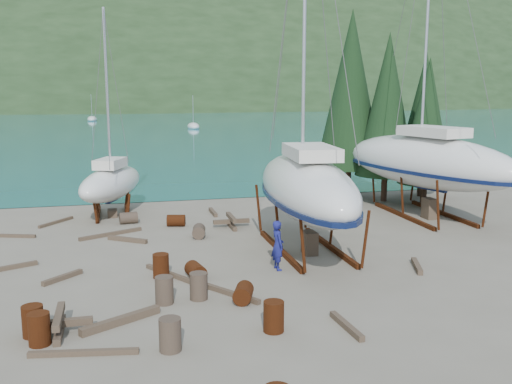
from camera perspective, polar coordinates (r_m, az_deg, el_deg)
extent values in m
plane|color=#676051|center=(20.56, -4.23, -8.79)|extent=(600.00, 600.00, 0.00)
plane|color=#19607D|center=(334.26, -13.44, 8.77)|extent=(700.00, 700.00, 0.00)
ellipsoid|color=#1E3118|center=(339.26, -13.45, 8.79)|extent=(800.00, 360.00, 110.00)
cube|color=beige|center=(209.91, -18.62, 8.39)|extent=(6.00, 5.00, 4.00)
cube|color=#A54C2D|center=(209.86, -18.67, 9.15)|extent=(6.60, 5.60, 1.60)
cube|color=beige|center=(211.85, -4.87, 8.89)|extent=(6.00, 5.00, 4.00)
cube|color=#A54C2D|center=(211.80, -4.88, 9.65)|extent=(6.60, 5.60, 1.60)
cylinder|color=black|center=(35.39, 12.69, 0.38)|extent=(0.36, 0.36, 1.60)
cone|color=black|center=(34.91, 13.01, 8.50)|extent=(3.60, 3.60, 8.40)
cylinder|color=black|center=(34.39, 16.40, -0.27)|extent=(0.36, 0.36, 1.36)
cone|color=black|center=(33.91, 16.76, 6.81)|extent=(3.06, 3.06, 7.14)
cylinder|color=black|center=(36.54, 9.20, 1.00)|extent=(0.36, 0.36, 1.84)
cone|color=black|center=(36.08, 9.46, 10.05)|extent=(4.14, 4.14, 9.66)
cylinder|color=black|center=(37.68, 16.10, 0.70)|extent=(0.36, 0.36, 1.44)
cone|color=black|center=(37.24, 16.44, 7.54)|extent=(3.24, 3.24, 7.56)
ellipsoid|color=silver|center=(100.25, -6.29, 6.53)|extent=(2.00, 5.00, 1.40)
cylinder|color=silver|center=(100.11, -6.32, 8.16)|extent=(0.08, 0.08, 5.00)
ellipsoid|color=silver|center=(129.42, -16.07, 7.01)|extent=(2.00, 5.00, 1.40)
cylinder|color=silver|center=(129.32, -16.13, 8.27)|extent=(0.08, 0.08, 5.00)
ellipsoid|color=silver|center=(23.63, 5.04, 0.49)|extent=(4.10, 11.07, 2.53)
cube|color=#0C163C|center=(23.28, 5.44, -1.71)|extent=(0.42, 1.96, 1.00)
cube|color=silver|center=(22.92, 5.54, 4.00)|extent=(2.02, 3.39, 0.50)
cube|color=#51230E|center=(23.89, 2.42, -5.80)|extent=(0.18, 5.96, 0.20)
cube|color=#51230E|center=(24.58, 7.40, -5.41)|extent=(0.18, 5.96, 0.20)
cube|color=brown|center=(23.62, 5.38, -5.08)|extent=(0.50, 0.80, 0.94)
ellipsoid|color=silver|center=(31.35, 16.62, 2.94)|extent=(6.30, 12.07, 2.74)
cube|color=#0C163C|center=(30.98, 17.07, 1.12)|extent=(0.79, 2.08, 1.00)
cube|color=silver|center=(30.70, 17.31, 5.80)|extent=(2.70, 3.84, 0.50)
cube|color=#51230E|center=(31.25, 14.48, -2.29)|extent=(0.18, 6.37, 0.20)
cube|color=#51230E|center=(32.42, 18.16, -2.03)|extent=(0.18, 6.37, 0.20)
cube|color=brown|center=(31.24, 16.93, -1.58)|extent=(0.50, 0.80, 1.08)
ellipsoid|color=silver|center=(31.41, -14.29, 0.84)|extent=(4.43, 7.09, 1.74)
cube|color=#0C163C|center=(31.15, -14.25, -0.02)|extent=(0.67, 1.23, 1.00)
cube|color=silver|center=(30.92, -14.38, 2.79)|extent=(1.82, 2.32, 0.50)
cylinder|color=silver|center=(31.36, -14.69, 10.06)|extent=(0.14, 0.14, 8.13)
cube|color=#51230E|center=(31.73, -15.50, -2.15)|extent=(0.18, 3.73, 0.20)
cube|color=#51230E|center=(31.71, -12.81, -2.03)|extent=(0.18, 3.73, 0.20)
cube|color=brown|center=(31.36, -14.16, -2.07)|extent=(0.50, 0.80, 0.37)
imported|color=navy|center=(21.42, 2.19, -5.34)|extent=(0.50, 0.72, 1.88)
cylinder|color=#51230E|center=(28.54, -7.99, -2.84)|extent=(0.99, 0.76, 0.58)
cylinder|color=#2D2823|center=(18.69, -5.76, -9.35)|extent=(0.58, 0.58, 0.88)
cylinder|color=#51230E|center=(20.66, -6.04, -7.87)|extent=(0.74, 0.98, 0.58)
cylinder|color=#51230E|center=(16.28, 1.78, -12.34)|extent=(0.58, 0.58, 0.88)
cylinder|color=#2D2823|center=(29.52, -12.63, -2.55)|extent=(0.94, 0.68, 0.58)
cylinder|color=#51230E|center=(17.10, -21.42, -11.93)|extent=(0.58, 0.58, 0.88)
cylinder|color=#2D2823|center=(26.27, -5.74, -3.93)|extent=(0.73, 0.97, 0.58)
cylinder|color=#51230E|center=(18.44, -1.28, -10.08)|extent=(0.85, 1.03, 0.58)
cylinder|color=#51230E|center=(16.52, -20.86, -12.68)|extent=(0.58, 0.58, 0.88)
cylinder|color=#51230E|center=(20.92, -9.49, -7.30)|extent=(0.58, 0.58, 0.88)
cylinder|color=#2D2823|center=(18.48, -9.15, -9.67)|extent=(0.58, 0.58, 0.88)
cylinder|color=#2D2823|center=(15.33, -8.58, -13.92)|extent=(0.58, 0.58, 0.88)
cube|color=brown|center=(30.61, -19.36, -2.86)|extent=(1.55, 1.96, 0.14)
cube|color=brown|center=(22.60, 15.79, -7.13)|extent=(0.78, 1.66, 0.19)
cube|color=brown|center=(15.70, -16.85, -15.13)|extent=(2.77, 0.60, 0.15)
cube|color=brown|center=(21.65, -18.78, -8.09)|extent=(1.33, 1.32, 0.17)
cube|color=brown|center=(19.11, -2.80, -10.01)|extent=(1.71, 2.32, 0.16)
cube|color=brown|center=(31.17, -4.32, -2.03)|extent=(0.21, 1.78, 0.19)
cube|color=brown|center=(16.77, 9.04, -13.08)|extent=(0.29, 1.90, 0.17)
cube|color=brown|center=(26.13, -12.74, -4.66)|extent=(1.73, 1.32, 0.19)
cube|color=brown|center=(27.35, -14.30, -4.08)|extent=(2.85, 1.54, 0.16)
cube|color=brown|center=(21.17, -8.64, -8.09)|extent=(1.57, 2.40, 0.15)
cube|color=brown|center=(28.73, -24.10, -4.00)|extent=(3.11, 1.16, 0.15)
cube|color=brown|center=(17.30, -13.34, -12.38)|extent=(2.32, 1.49, 0.23)
cube|color=brown|center=(23.46, -24.23, -7.06)|extent=(2.55, 1.28, 0.16)
cube|color=brown|center=(17.17, -19.04, -12.91)|extent=(0.20, 1.80, 0.20)
cube|color=brown|center=(17.10, -19.08, -12.29)|extent=(1.80, 0.20, 0.20)
cube|color=brown|center=(17.03, -19.12, -11.67)|extent=(0.20, 1.80, 0.20)
cube|color=brown|center=(28.10, -2.48, -3.35)|extent=(0.20, 1.80, 0.20)
cube|color=brown|center=(28.05, -2.48, -2.95)|extent=(1.80, 0.20, 0.20)
cube|color=brown|center=(28.01, -2.48, -2.56)|extent=(0.20, 1.80, 0.20)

